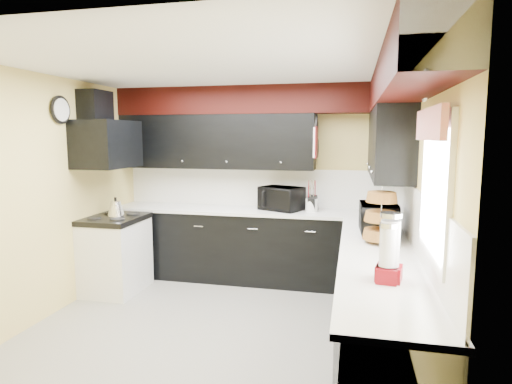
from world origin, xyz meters
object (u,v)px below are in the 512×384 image
microwave (379,218)px  utensil_crock (312,205)px  kettle (116,208)px  knife_block (313,204)px  toaster_oven (281,198)px

microwave → utensil_crock: size_ratio=3.18×
kettle → knife_block: bearing=16.8°
microwave → knife_block: size_ratio=2.64×
toaster_oven → knife_block: toaster_oven is taller
toaster_oven → knife_block: (0.41, -0.03, -0.05)m
toaster_oven → utensil_crock: toaster_oven is taller
microwave → kettle: 3.06m
utensil_crock → knife_block: size_ratio=0.83×
toaster_oven → kettle: bearing=-134.0°
toaster_oven → utensil_crock: size_ratio=3.15×
utensil_crock → kettle: size_ratio=0.81×
microwave → kettle: bearing=80.5°
toaster_oven → knife_block: size_ratio=2.61×
toaster_oven → utensil_crock: (0.39, -0.03, -0.07)m
utensil_crock → microwave: bearing=-54.4°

